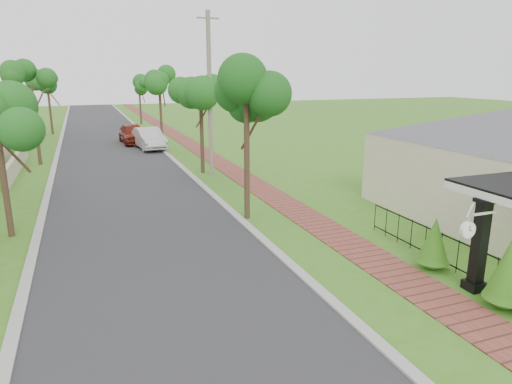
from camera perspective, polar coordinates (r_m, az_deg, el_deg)
ground at (r=11.88m, az=5.96°, el=-13.50°), size 160.00×160.00×0.00m
road at (r=29.89m, az=-16.98°, el=3.22°), size 7.00×120.00×0.02m
kerb_right at (r=30.33m, az=-10.09°, el=3.79°), size 0.30×120.00×0.10m
kerb_left at (r=29.89m, az=-23.96°, el=2.59°), size 0.30×120.00×0.10m
sidewalk at (r=30.91m, az=-5.35°, el=4.15°), size 1.50×120.00×0.03m
porch_post at (r=13.30m, az=26.08°, el=-6.55°), size 0.48×0.48×2.52m
picket_fence at (r=14.38m, az=23.90°, el=-7.26°), size 0.03×8.02×1.00m
street_trees at (r=36.22m, az=-18.16°, el=12.26°), size 10.70×37.65×5.89m
hedge_row at (r=12.91m, az=27.82°, el=-8.74°), size 0.92×4.70×1.89m
parked_car_red at (r=38.87m, az=-15.13°, el=7.06°), size 2.17×4.82×1.61m
parked_car_white at (r=35.71m, az=-13.23°, el=6.52°), size 2.15×4.93×1.58m
near_tree at (r=17.34m, az=-1.20°, el=11.74°), size 2.30×2.30×5.91m
utility_pole at (r=25.36m, az=-5.80°, el=11.97°), size 1.20×0.24×8.76m
station_clock at (r=12.17m, az=25.07°, el=-4.17°), size 1.06×0.13×0.61m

